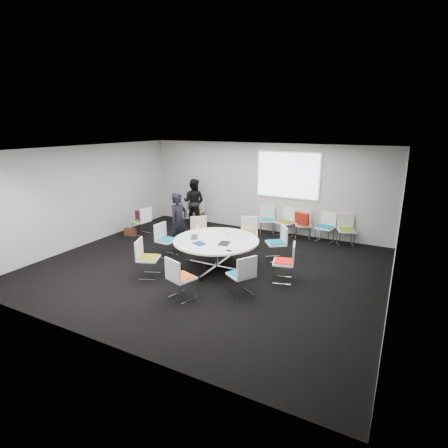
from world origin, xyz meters
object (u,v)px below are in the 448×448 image
at_px(chair_ring_h, 241,282).
at_px(chair_person_back, 197,216).
at_px(chair_ring_g, 181,286).
at_px(chair_spare_left, 142,226).
at_px(chair_ring_b, 276,249).
at_px(chair_back_a, 267,225).
at_px(chair_ring_d, 200,239).
at_px(maroon_bag, 141,215).
at_px(chair_back_c, 303,230).
at_px(conference_table, 216,248).
at_px(cup, 228,233).
at_px(person_main, 179,222).
at_px(chair_ring_e, 167,246).
at_px(person_back, 194,202).
at_px(chair_ring_f, 148,265).
at_px(chair_ring_c, 249,239).
at_px(chair_ring_a, 284,269).
at_px(laptop, 196,237).
at_px(brown_bag, 130,232).
at_px(chair_back_d, 325,233).
at_px(chair_back_e, 346,236).
at_px(chair_back_b, 285,228).

distance_m(chair_ring_h, chair_person_back, 5.51).
xyz_separation_m(chair_ring_g, chair_spare_left, (-3.47, 2.94, 0.00)).
distance_m(chair_ring_b, chair_back_a, 2.22).
relative_size(chair_ring_d, maroon_bag, 2.20).
distance_m(chair_ring_b, chair_back_c, 2.00).
distance_m(conference_table, cup, 0.53).
bearing_deg(chair_ring_g, person_main, 143.32).
relative_size(chair_spare_left, person_main, 0.55).
distance_m(chair_ring_e, person_back, 3.12).
distance_m(chair_back_a, maroon_bag, 3.97).
distance_m(chair_ring_f, chair_person_back, 4.53).
distance_m(chair_ring_c, chair_back_c, 1.89).
relative_size(chair_back_a, person_back, 0.55).
height_order(chair_ring_g, chair_back_c, same).
xyz_separation_m(chair_ring_e, person_back, (-0.99, 2.91, 0.52)).
xyz_separation_m(chair_ring_e, chair_spare_left, (-1.82, 1.18, 0.00)).
relative_size(conference_table, chair_ring_h, 2.30).
xyz_separation_m(chair_ring_e, chair_back_a, (1.63, 3.09, 0.00)).
bearing_deg(chair_ring_a, chair_ring_f, 99.30).
bearing_deg(chair_ring_h, chair_back_c, 30.18).
distance_m(chair_ring_b, laptop, 2.09).
bearing_deg(chair_back_c, laptop, 44.68).
relative_size(chair_ring_c, maroon_bag, 2.20).
bearing_deg(brown_bag, chair_back_d, 21.62).
bearing_deg(chair_back_a, chair_ring_h, 79.93).
height_order(chair_ring_h, cup, chair_ring_h).
xyz_separation_m(chair_ring_d, cup, (1.17, -0.57, 0.50)).
height_order(chair_ring_f, brown_bag, chair_ring_f).
bearing_deg(chair_ring_b, chair_ring_f, 99.27).
xyz_separation_m(maroon_bag, brown_bag, (-0.24, -0.27, -0.50)).
distance_m(chair_ring_b, chair_ring_c, 1.06).
bearing_deg(chair_ring_e, chair_back_e, 130.87).
height_order(chair_ring_c, chair_spare_left, same).
height_order(chair_ring_b, laptop, chair_ring_b).
bearing_deg(chair_ring_e, chair_ring_a, 92.48).
bearing_deg(chair_back_d, chair_person_back, 12.45).
relative_size(conference_table, cup, 22.45).
bearing_deg(chair_ring_c, cup, 65.03).
bearing_deg(chair_back_c, chair_back_a, -16.93).
bearing_deg(chair_ring_e, chair_spare_left, -119.79).
relative_size(conference_table, chair_back_d, 2.30).
xyz_separation_m(chair_ring_b, chair_back_d, (0.81, 2.00, 0.00)).
xyz_separation_m(chair_spare_left, person_main, (1.87, -0.67, 0.53)).
relative_size(chair_ring_a, chair_ring_e, 1.00).
bearing_deg(chair_back_e, chair_spare_left, -1.73).
relative_size(chair_ring_d, person_back, 0.55).
relative_size(chair_ring_e, cup, 9.78).
xyz_separation_m(chair_ring_f, cup, (1.22, 1.58, 0.50)).
relative_size(conference_table, chair_ring_c, 2.30).
relative_size(chair_ring_e, chair_back_b, 1.00).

